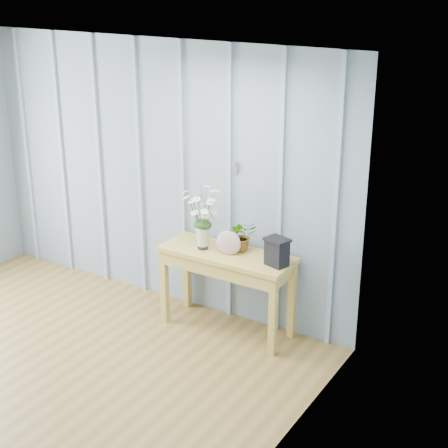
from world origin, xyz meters
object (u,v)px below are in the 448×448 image
Objects in this scene: felt_disc_vessel at (229,243)px; daisy_vase at (202,209)px; sideboard at (227,264)px; carved_box at (277,252)px.

daisy_vase is at bearing 167.70° from felt_disc_vessel.
carved_box is at bearing -1.93° from sideboard.
daisy_vase is at bearing -178.17° from carved_box.
felt_disc_vessel is 0.46m from carved_box.
daisy_vase is at bearing -170.00° from sideboard.
sideboard is at bearing 10.00° from daisy_vase.
carved_box is at bearing -10.76° from felt_disc_vessel.
carved_box is (0.45, 0.02, 0.01)m from felt_disc_vessel.
sideboard is 5.00× the size of carved_box.
sideboard is 2.05× the size of daisy_vase.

